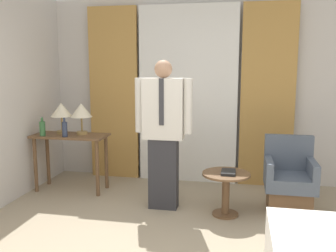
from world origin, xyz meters
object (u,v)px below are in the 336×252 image
object	(u,v)px
table_lamp_right	(81,111)
bottle_near_edge	(42,128)
desk	(71,146)
person	(163,130)
table_lamp_left	(61,111)
armchair	(289,183)
bottle_by_lamp	(65,129)
book	(228,172)
side_table	(226,186)

from	to	relation	value
table_lamp_right	bottle_near_edge	world-z (taller)	table_lamp_right
desk	person	xyz separation A→B (m)	(1.39, -0.40, 0.34)
table_lamp_left	person	bearing A→B (deg)	-16.66
armchair	bottle_by_lamp	bearing A→B (deg)	178.79
table_lamp_left	book	size ratio (longest dim) A/B	1.76
desk	bottle_by_lamp	xyz separation A→B (m)	(-0.00, -0.15, 0.26)
table_lamp_right	person	distance (m)	1.33
bottle_near_edge	side_table	xyz separation A→B (m)	(2.47, -0.34, -0.54)
bottle_near_edge	person	world-z (taller)	person
desk	table_lamp_right	bearing A→B (deg)	22.79
desk	side_table	bearing A→B (deg)	-12.84
table_lamp_left	book	xyz separation A→B (m)	(2.32, -0.57, -0.58)
table_lamp_left	bottle_by_lamp	distance (m)	0.33
bottle_by_lamp	desk	bearing A→B (deg)	88.65
armchair	desk	bearing A→B (deg)	175.90
desk	table_lamp_left	size ratio (longest dim) A/B	2.37
desk	side_table	xyz separation A→B (m)	(2.14, -0.49, -0.29)
armchair	book	world-z (taller)	armchair
book	table_lamp_left	bearing A→B (deg)	166.28
bottle_near_edge	book	size ratio (longest dim) A/B	1.03
bottle_by_lamp	table_lamp_right	bearing A→B (deg)	54.00
bottle_by_lamp	book	distance (m)	2.23
bottle_by_lamp	side_table	bearing A→B (deg)	-9.09
bottle_by_lamp	person	bearing A→B (deg)	-10.30
armchair	table_lamp_right	bearing A→B (deg)	174.39
armchair	book	xyz separation A→B (m)	(-0.71, -0.30, 0.18)
desk	bottle_by_lamp	size ratio (longest dim) A/B	4.02
armchair	side_table	distance (m)	0.78
book	person	bearing A→B (deg)	172.29
side_table	bottle_by_lamp	bearing A→B (deg)	170.91
bottle_near_edge	bottle_by_lamp	world-z (taller)	bottle_by_lamp
table_lamp_right	person	bearing A→B (deg)	-20.30
desk	side_table	distance (m)	2.22
person	table_lamp_left	bearing A→B (deg)	163.34
desk	side_table	size ratio (longest dim) A/B	1.85
desk	book	distance (m)	2.23
desk	bottle_near_edge	bearing A→B (deg)	-154.80
table_lamp_left	table_lamp_right	distance (m)	0.29
table_lamp_left	person	size ratio (longest dim) A/B	0.24
bottle_by_lamp	side_table	distance (m)	2.24
bottle_near_edge	armchair	bearing A→B (deg)	-0.97
table_lamp_right	person	xyz separation A→B (m)	(1.24, -0.46, -0.13)
table_lamp_left	desk	bearing A→B (deg)	-22.79
person	bottle_near_edge	bearing A→B (deg)	171.82
table_lamp_left	person	world-z (taller)	person
side_table	desk	bearing A→B (deg)	167.16
bottle_by_lamp	armchair	world-z (taller)	bottle_by_lamp
bottle_by_lamp	book	size ratio (longest dim) A/B	1.04
bottle_by_lamp	person	xyz separation A→B (m)	(1.40, -0.25, 0.08)
bottle_near_edge	armchair	distance (m)	3.24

